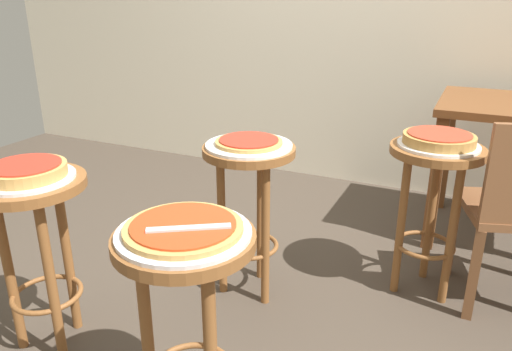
% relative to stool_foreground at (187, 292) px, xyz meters
% --- Properties ---
extents(ground_plane, '(6.00, 6.00, 0.00)m').
position_rel_stool_foreground_xyz_m(ground_plane, '(-0.13, 0.76, -0.51)').
color(ground_plane, '#42382D').
extents(stool_foreground, '(0.39, 0.39, 0.69)m').
position_rel_stool_foreground_xyz_m(stool_foreground, '(0.00, 0.00, 0.00)').
color(stool_foreground, brown).
rests_on(stool_foreground, ground_plane).
extents(serving_plate_foreground, '(0.37, 0.37, 0.01)m').
position_rel_stool_foreground_xyz_m(serving_plate_foreground, '(0.00, 0.00, 0.19)').
color(serving_plate_foreground, silver).
rests_on(serving_plate_foreground, stool_foreground).
extents(pizza_foreground, '(0.32, 0.32, 0.02)m').
position_rel_stool_foreground_xyz_m(pizza_foreground, '(0.00, 0.00, 0.20)').
color(pizza_foreground, tan).
rests_on(pizza_foreground, serving_plate_foreground).
extents(stool_middle, '(0.39, 0.39, 0.69)m').
position_rel_stool_foreground_xyz_m(stool_middle, '(-0.71, 0.12, 0.00)').
color(stool_middle, brown).
rests_on(stool_middle, ground_plane).
extents(serving_plate_middle, '(0.32, 0.32, 0.01)m').
position_rel_stool_foreground_xyz_m(serving_plate_middle, '(-0.71, 0.12, 0.19)').
color(serving_plate_middle, silver).
rests_on(serving_plate_middle, stool_middle).
extents(pizza_middle, '(0.27, 0.27, 0.05)m').
position_rel_stool_foreground_xyz_m(pizza_middle, '(-0.71, 0.12, 0.21)').
color(pizza_middle, tan).
rests_on(pizza_middle, serving_plate_middle).
extents(stool_leftside, '(0.39, 0.39, 0.69)m').
position_rel_stool_foreground_xyz_m(stool_leftside, '(-0.19, 0.79, 0.00)').
color(stool_leftside, brown).
rests_on(stool_leftside, ground_plane).
extents(serving_plate_leftside, '(0.36, 0.36, 0.01)m').
position_rel_stool_foreground_xyz_m(serving_plate_leftside, '(-0.19, 0.79, 0.19)').
color(serving_plate_leftside, silver).
rests_on(serving_plate_leftside, stool_leftside).
extents(pizza_leftside, '(0.28, 0.28, 0.02)m').
position_rel_stool_foreground_xyz_m(pizza_leftside, '(-0.19, 0.79, 0.20)').
color(pizza_leftside, tan).
rests_on(pizza_leftside, serving_plate_leftside).
extents(stool_rear, '(0.39, 0.39, 0.69)m').
position_rel_stool_foreground_xyz_m(stool_rear, '(0.53, 1.12, 0.00)').
color(stool_rear, brown).
rests_on(stool_rear, ground_plane).
extents(serving_plate_rear, '(0.33, 0.33, 0.01)m').
position_rel_stool_foreground_xyz_m(serving_plate_rear, '(0.53, 1.12, 0.19)').
color(serving_plate_rear, silver).
rests_on(serving_plate_rear, stool_rear).
extents(pizza_rear, '(0.29, 0.29, 0.05)m').
position_rel_stool_foreground_xyz_m(pizza_rear, '(0.53, 1.12, 0.21)').
color(pizza_rear, '#B78442').
rests_on(pizza_rear, serving_plate_rear).
extents(pizza_server_knife, '(0.20, 0.14, 0.01)m').
position_rel_stool_foreground_xyz_m(pizza_server_knife, '(0.03, -0.02, 0.22)').
color(pizza_server_knife, silver).
rests_on(pizza_server_knife, pizza_foreground).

